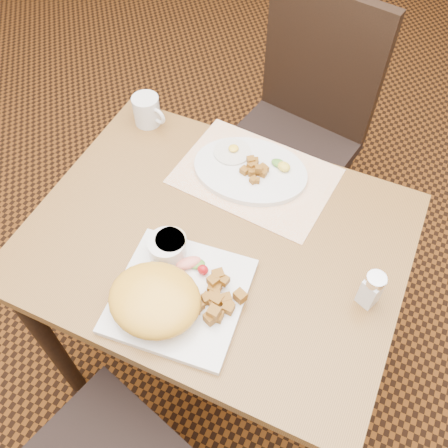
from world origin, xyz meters
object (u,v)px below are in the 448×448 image
Objects in this scene: plate_square at (180,296)px; coffee_mug at (147,111)px; chair_far at (299,123)px; plate_oval at (250,170)px; salt_shaker at (372,289)px; table at (216,261)px.

plate_square is 2.60× the size of coffee_mug.
chair_far is at bearing 90.28° from plate_square.
chair_far is 3.19× the size of plate_oval.
chair_far reaches higher than coffee_mug.
plate_square is 0.41m from salt_shaker.
chair_far reaches higher than salt_shaker.
chair_far is at bearing 90.49° from table.
salt_shaker reaches higher than table.
coffee_mug is (-0.34, 0.06, 0.03)m from plate_oval.
salt_shaker is (0.38, -0.71, 0.26)m from chair_far.
plate_square is at bearing -53.55° from coffee_mug.
plate_oval is 2.83× the size of coffee_mug.
plate_square is at bearing -90.55° from table.
plate_oval is 0.35m from coffee_mug.
plate_oval is at bearing -10.25° from coffee_mug.
table is 0.70m from chair_far.
table is at bearing 89.45° from plate_square.
table is at bearing 177.47° from salt_shaker.
table is 8.37× the size of coffee_mug.
salt_shaker is 0.93× the size of coffee_mug.
salt_shaker is at bearing -22.79° from coffee_mug.
chair_far is 3.46× the size of plate_square.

